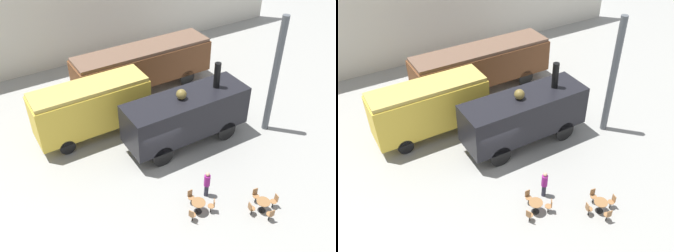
% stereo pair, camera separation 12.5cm
% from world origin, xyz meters
% --- Properties ---
extents(ground_plane, '(80.00, 80.00, 0.00)m').
position_xyz_m(ground_plane, '(0.00, 0.00, 0.00)').
color(ground_plane, gray).
extents(backdrop_wall, '(44.00, 0.15, 9.00)m').
position_xyz_m(backdrop_wall, '(0.00, 15.21, 4.50)').
color(backdrop_wall, beige).
rests_on(backdrop_wall, ground_plane).
extents(passenger_coach_wooden, '(10.85, 2.76, 3.52)m').
position_xyz_m(passenger_coach_wooden, '(3.32, 8.13, 2.15)').
color(passenger_coach_wooden, brown).
rests_on(passenger_coach_wooden, ground_plane).
extents(passenger_coach_vintage, '(7.51, 2.45, 3.72)m').
position_xyz_m(passenger_coach_vintage, '(-2.27, 4.74, 2.17)').
color(passenger_coach_vintage, gold).
rests_on(passenger_coach_vintage, ground_plane).
extents(steam_locomotive, '(8.04, 2.59, 5.16)m').
position_xyz_m(steam_locomotive, '(2.49, 0.79, 2.19)').
color(steam_locomotive, black).
rests_on(steam_locomotive, ground_plane).
extents(cafe_table_near, '(0.75, 0.75, 0.73)m').
position_xyz_m(cafe_table_near, '(-0.19, -4.51, 0.55)').
color(cafe_table_near, black).
rests_on(cafe_table_near, ground_plane).
extents(cafe_table_mid, '(0.72, 0.72, 0.71)m').
position_xyz_m(cafe_table_mid, '(2.78, -6.22, 0.52)').
color(cafe_table_mid, black).
rests_on(cafe_table_mid, ground_plane).
extents(cafe_chair_0, '(0.40, 0.39, 0.87)m').
position_xyz_m(cafe_chair_0, '(-0.84, -4.88, 0.51)').
color(cafe_chair_0, black).
rests_on(cafe_chair_0, ground_plane).
extents(cafe_chair_1, '(0.40, 0.39, 0.87)m').
position_xyz_m(cafe_chair_1, '(0.45, -4.89, 0.51)').
color(cafe_chair_1, black).
rests_on(cafe_chair_1, ground_plane).
extents(cafe_chair_2, '(0.36, 0.36, 0.87)m').
position_xyz_m(cafe_chair_2, '(-0.18, -3.77, 0.51)').
color(cafe_chair_2, black).
rests_on(cafe_chair_2, ground_plane).
extents(cafe_chair_3, '(0.36, 0.38, 0.87)m').
position_xyz_m(cafe_chair_3, '(2.91, -5.50, 0.51)').
color(cafe_chair_3, black).
rests_on(cafe_chair_3, ground_plane).
extents(cafe_chair_4, '(0.38, 0.36, 0.87)m').
position_xyz_m(cafe_chair_4, '(2.06, -6.09, 0.51)').
color(cafe_chair_4, black).
rests_on(cafe_chair_4, ground_plane).
extents(cafe_chair_5, '(0.36, 0.38, 0.87)m').
position_xyz_m(cafe_chair_5, '(2.66, -6.94, 0.51)').
color(cafe_chair_5, black).
rests_on(cafe_chair_5, ground_plane).
extents(cafe_chair_6, '(0.38, 0.36, 0.87)m').
position_xyz_m(cafe_chair_6, '(3.50, -6.34, 0.51)').
color(cafe_chair_6, black).
rests_on(cafe_chair_6, ground_plane).
extents(visitor_person, '(0.34, 0.34, 1.74)m').
position_xyz_m(visitor_person, '(0.87, -3.78, 0.95)').
color(visitor_person, '#262633').
rests_on(visitor_person, ground_plane).
extents(support_pillar, '(0.44, 0.44, 8.00)m').
position_xyz_m(support_pillar, '(8.00, -0.81, 4.00)').
color(support_pillar, '#4C5156').
rests_on(support_pillar, ground_plane).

